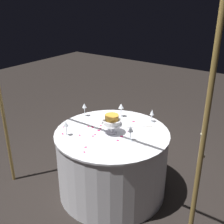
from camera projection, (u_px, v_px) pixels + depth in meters
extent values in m
plane|color=black|center=(112.00, 189.00, 3.30)|extent=(12.00, 12.00, 0.00)
cylinder|color=olive|center=(201.00, 154.00, 1.83)|extent=(0.04, 0.04, 2.34)
sphere|color=#F9EAB2|center=(8.00, 146.00, 3.31)|extent=(0.02, 0.02, 0.02)
sphere|color=#F9EAB2|center=(202.00, 134.00, 1.78)|extent=(0.02, 0.02, 0.02)
sphere|color=#F9EAB2|center=(7.00, 134.00, 3.25)|extent=(0.02, 0.02, 0.02)
sphere|color=#F9EAB2|center=(203.00, 156.00, 1.85)|extent=(0.02, 0.02, 0.02)
cylinder|color=white|center=(112.00, 163.00, 3.15)|extent=(1.21, 1.21, 0.74)
cylinder|color=white|center=(112.00, 133.00, 3.00)|extent=(1.24, 1.24, 0.02)
cylinder|color=silver|center=(112.00, 133.00, 2.98)|extent=(0.11, 0.11, 0.01)
cylinder|color=silver|center=(112.00, 128.00, 2.96)|extent=(0.02, 0.02, 0.09)
cylinder|color=silver|center=(112.00, 124.00, 2.94)|extent=(0.22, 0.22, 0.01)
cylinder|color=white|center=(112.00, 122.00, 2.93)|extent=(0.19, 0.19, 0.05)
cylinder|color=gold|center=(112.00, 117.00, 2.91)|extent=(0.14, 0.14, 0.06)
cylinder|color=silver|center=(130.00, 140.00, 2.83)|extent=(0.06, 0.06, 0.00)
cylinder|color=silver|center=(130.00, 136.00, 2.81)|extent=(0.01, 0.01, 0.10)
cone|color=silver|center=(131.00, 128.00, 2.77)|extent=(0.05, 0.05, 0.07)
cylinder|color=silver|center=(152.00, 122.00, 3.24)|extent=(0.06, 0.06, 0.00)
cylinder|color=silver|center=(152.00, 118.00, 3.22)|extent=(0.01, 0.01, 0.09)
cone|color=silver|center=(152.00, 112.00, 3.19)|extent=(0.05, 0.05, 0.06)
cylinder|color=silver|center=(85.00, 116.00, 3.39)|extent=(0.06, 0.06, 0.00)
cylinder|color=silver|center=(85.00, 112.00, 3.36)|extent=(0.01, 0.01, 0.11)
cone|color=silver|center=(84.00, 105.00, 3.33)|extent=(0.05, 0.05, 0.05)
cylinder|color=silver|center=(121.00, 116.00, 3.37)|extent=(0.06, 0.06, 0.00)
cylinder|color=silver|center=(121.00, 112.00, 3.35)|extent=(0.01, 0.01, 0.11)
cone|color=silver|center=(121.00, 106.00, 3.32)|extent=(0.07, 0.07, 0.06)
cylinder|color=silver|center=(67.00, 135.00, 2.93)|extent=(0.06, 0.06, 0.00)
cylinder|color=silver|center=(66.00, 131.00, 2.91)|extent=(0.01, 0.01, 0.10)
cone|color=silver|center=(66.00, 124.00, 2.88)|extent=(0.05, 0.05, 0.05)
cube|color=silver|center=(136.00, 127.00, 3.11)|extent=(0.18, 0.17, 0.01)
cube|color=white|center=(149.00, 126.00, 3.12)|extent=(0.08, 0.08, 0.01)
ellipsoid|color=#C61951|center=(118.00, 140.00, 2.83)|extent=(0.03, 0.02, 0.00)
ellipsoid|color=#C61951|center=(86.00, 147.00, 2.70)|extent=(0.04, 0.04, 0.00)
ellipsoid|color=#C61951|center=(134.00, 121.00, 3.24)|extent=(0.04, 0.03, 0.00)
ellipsoid|color=#C61951|center=(84.00, 152.00, 2.62)|extent=(0.03, 0.03, 0.00)
ellipsoid|color=#C61951|center=(93.00, 136.00, 2.91)|extent=(0.03, 0.02, 0.00)
ellipsoid|color=#C61951|center=(88.00, 126.00, 3.12)|extent=(0.03, 0.03, 0.00)
ellipsoid|color=#C61951|center=(63.00, 127.00, 3.11)|extent=(0.03, 0.03, 0.00)
ellipsoid|color=#C61951|center=(92.00, 127.00, 3.11)|extent=(0.04, 0.04, 0.00)
ellipsoid|color=#C61951|center=(115.00, 122.00, 3.22)|extent=(0.03, 0.03, 0.00)
ellipsoid|color=#C61951|center=(128.00, 131.00, 3.01)|extent=(0.04, 0.03, 0.00)
ellipsoid|color=#C61951|center=(122.00, 136.00, 2.91)|extent=(0.04, 0.03, 0.00)
ellipsoid|color=#C61951|center=(101.00, 126.00, 3.14)|extent=(0.04, 0.03, 0.00)
ellipsoid|color=#C61951|center=(99.00, 130.00, 3.03)|extent=(0.04, 0.04, 0.00)
ellipsoid|color=#C61951|center=(100.00, 129.00, 3.07)|extent=(0.03, 0.03, 0.00)
ellipsoid|color=#C61951|center=(115.00, 125.00, 3.15)|extent=(0.04, 0.04, 0.00)
ellipsoid|color=#C61951|center=(80.00, 135.00, 2.93)|extent=(0.03, 0.02, 0.00)
ellipsoid|color=#C61951|center=(95.00, 135.00, 2.94)|extent=(0.04, 0.04, 0.00)
ellipsoid|color=#C61951|center=(119.00, 121.00, 3.24)|extent=(0.02, 0.03, 0.00)
ellipsoid|color=#C61951|center=(63.00, 134.00, 2.96)|extent=(0.04, 0.03, 0.00)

